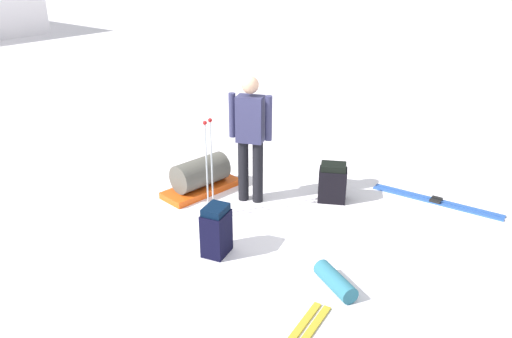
# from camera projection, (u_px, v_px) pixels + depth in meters

# --- Properties ---
(ground_plane) EXTENTS (80.00, 80.00, 0.00)m
(ground_plane) POSITION_uv_depth(u_px,v_px,m) (256.00, 220.00, 6.41)
(ground_plane) COLOR white
(skier_standing) EXTENTS (0.35, 0.51, 1.70)m
(skier_standing) POSITION_uv_depth(u_px,v_px,m) (250.00, 134.00, 6.54)
(skier_standing) COLOR black
(skier_standing) RESTS_ON ground_plane
(ski_pair_far) EXTENTS (0.48, 1.72, 0.05)m
(ski_pair_far) POSITION_uv_depth(u_px,v_px,m) (436.00, 201.00, 6.86)
(ski_pair_far) COLOR #2B56AA
(ski_pair_far) RESTS_ON ground_plane
(backpack_large_dark) EXTENTS (0.39, 0.34, 0.59)m
(backpack_large_dark) POSITION_uv_depth(u_px,v_px,m) (216.00, 231.00, 5.61)
(backpack_large_dark) COLOR black
(backpack_large_dark) RESTS_ON ground_plane
(backpack_bright) EXTENTS (0.43, 0.46, 0.53)m
(backpack_bright) POSITION_uv_depth(u_px,v_px,m) (333.00, 183.00, 6.82)
(backpack_bright) COLOR black
(backpack_bright) RESTS_ON ground_plane
(ski_poles_planted_near) EXTENTS (0.18, 0.10, 1.30)m
(ski_poles_planted_near) POSITION_uv_depth(u_px,v_px,m) (209.00, 165.00, 6.19)
(ski_poles_planted_near) COLOR #ADB4B8
(ski_poles_planted_near) RESTS_ON ground_plane
(gear_sled) EXTENTS (1.12, 0.47, 0.49)m
(gear_sled) POSITION_uv_depth(u_px,v_px,m) (201.00, 177.00, 7.08)
(gear_sled) COLOR #E54F12
(gear_sled) RESTS_ON ground_plane
(sleeping_mat_rolled) EXTENTS (0.37, 0.58, 0.18)m
(sleeping_mat_rolled) POSITION_uv_depth(u_px,v_px,m) (335.00, 281.00, 5.08)
(sleeping_mat_rolled) COLOR #2D6C82
(sleeping_mat_rolled) RESTS_ON ground_plane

